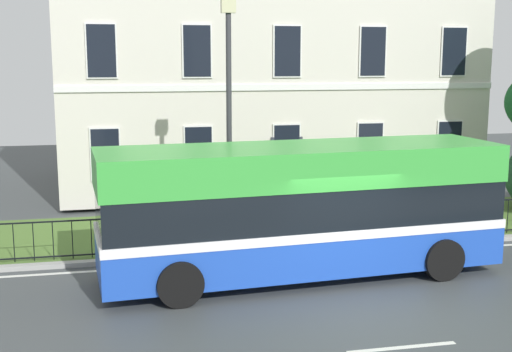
{
  "coord_description": "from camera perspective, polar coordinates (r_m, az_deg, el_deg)",
  "views": [
    {
      "loc": [
        -4.75,
        -11.98,
        4.96
      ],
      "look_at": [
        -1.23,
        4.61,
        1.96
      ],
      "focal_mm": 47.12,
      "sensor_mm": 36.0,
      "label": 1
    }
  ],
  "objects": [
    {
      "name": "ground_plane",
      "position": [
        14.57,
        7.94,
        -10.05
      ],
      "size": [
        60.0,
        56.0,
        0.18
      ],
      "color": "#3F4445"
    },
    {
      "name": "georgian_townhouse",
      "position": [
        27.15,
        0.14,
        12.52
      ],
      "size": [
        15.28,
        9.53,
        12.01
      ],
      "color": "silver",
      "rests_on": "ground_plane"
    },
    {
      "name": "iron_verge_railing",
      "position": [
        17.87,
        6.97,
        -4.1
      ],
      "size": [
        19.92,
        0.04,
        0.97
      ],
      "color": "black",
      "rests_on": "ground_plane"
    },
    {
      "name": "single_decker_bus",
      "position": [
        15.25,
        3.89,
        -2.77
      ],
      "size": [
        9.26,
        3.09,
        3.02
      ],
      "rotation": [
        0.0,
        0.0,
        0.07
      ],
      "color": "blue",
      "rests_on": "ground_plane"
    },
    {
      "name": "street_lamp_post",
      "position": [
        17.27,
        -2.31,
        6.01
      ],
      "size": [
        0.36,
        0.24,
        6.3
      ],
      "color": "#333338",
      "rests_on": "ground_plane"
    }
  ]
}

